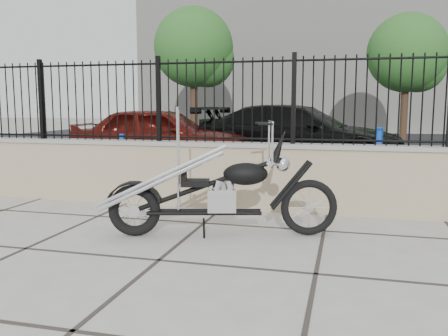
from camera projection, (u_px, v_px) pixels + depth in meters
ground_plane at (159, 260)px, 4.59m from camera, size 90.00×90.00×0.00m
parking_lot at (295, 148)px, 16.59m from camera, size 30.00×30.00×0.00m
retaining_wall at (224, 175)px, 6.93m from camera, size 14.00×0.36×0.96m
iron_fence at (224, 101)px, 6.79m from camera, size 14.00×0.08×1.20m
background_building at (321, 64)px, 29.49m from camera, size 22.00×6.00×8.00m
chopper_motorcycle at (217, 171)px, 5.36m from camera, size 2.53×1.07×1.50m
car_red at (162, 137)px, 11.39m from camera, size 4.40×1.95×1.47m
car_black at (299, 135)px, 11.71m from camera, size 5.47×2.98×1.50m
bollard_a at (122, 154)px, 10.16m from camera, size 0.12×0.12×0.88m
bollard_b at (378, 157)px, 8.71m from camera, size 0.14×0.14×1.09m
tree_left at (193, 44)px, 21.47m from camera, size 3.60×3.60×6.08m
tree_right at (407, 49)px, 18.89m from camera, size 3.13×3.13×5.29m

